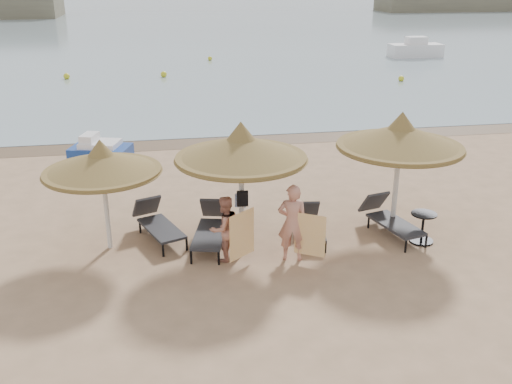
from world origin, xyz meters
TOP-DOWN VIEW (x-y plane):
  - ground at (0.00, 0.00)m, footprint 160.00×160.00m
  - sea at (0.00, 80.00)m, footprint 200.00×140.00m
  - wet_sand_strip at (0.00, 9.40)m, footprint 200.00×1.60m
  - palapa_left at (-3.09, 0.74)m, footprint 2.74×2.74m
  - palapa_center at (0.08, 0.38)m, footprint 3.11×3.11m
  - palapa_right at (4.04, 0.58)m, footprint 3.13×3.13m
  - lounger_far_left at (-1.95, 1.16)m, footprint 1.35×2.10m
  - lounger_near_left at (-0.64, 0.61)m, footprint 1.17×2.21m
  - lounger_near_right at (1.83, 0.54)m, footprint 0.80×1.78m
  - lounger_far_right at (3.86, 0.41)m, footprint 1.15×2.12m
  - side_table at (4.47, -0.23)m, footprint 0.62×0.62m
  - person_left at (-0.42, -0.33)m, footprint 0.99×0.86m
  - person_right at (1.10, -0.58)m, footprint 1.12×0.88m
  - towel_left at (-0.07, -0.68)m, footprint 0.63×0.50m
  - towel_right at (1.45, -0.83)m, footprint 0.63×0.39m
  - bag_patterned at (0.08, 0.56)m, footprint 0.27×0.18m
  - bag_dark at (0.08, 0.22)m, footprint 0.27×0.10m
  - pedal_boat at (-3.86, 7.80)m, footprint 2.27×1.71m
  - buoy_left at (-7.21, 24.61)m, footprint 0.38×0.38m
  - buoy_mid at (2.23, 30.93)m, footprint 0.32×0.32m
  - buoy_right at (12.80, 20.45)m, footprint 0.35×0.35m
  - buoy_extra at (-1.31, 24.31)m, footprint 0.38×0.38m

SIDE VIEW (x-z plane):
  - ground at x=0.00m, z-range 0.00..0.00m
  - wet_sand_strip at x=0.00m, z-range 0.00..0.01m
  - sea at x=0.00m, z-range 0.00..0.03m
  - buoy_mid at x=2.23m, z-range 0.00..0.32m
  - buoy_right at x=12.80m, z-range 0.00..0.35m
  - buoy_extra at x=-1.31m, z-range 0.00..0.38m
  - buoy_left at x=-7.21m, z-range 0.00..0.38m
  - lounger_near_right at x=1.83m, z-range -0.04..0.73m
  - pedal_boat at x=-3.86m, z-range -0.12..0.82m
  - side_table at x=4.47m, z-range -0.02..0.73m
  - lounger_far_left at x=-1.95m, z-range -0.05..0.85m
  - lounger_far_right at x=3.86m, z-range -0.05..0.86m
  - lounger_near_left at x=-0.64m, z-range -0.05..0.90m
  - towel_right at x=1.45m, z-range 0.19..1.21m
  - towel_left at x=-0.07m, z-range 0.21..1.32m
  - person_left at x=-0.42m, z-range 0.00..1.81m
  - person_right at x=1.10m, z-range 0.00..2.14m
  - bag_patterned at x=0.08m, z-range 0.91..1.24m
  - bag_dark at x=0.08m, z-range 1.08..1.45m
  - palapa_left at x=-3.09m, z-range 0.80..3.52m
  - palapa_center at x=0.08m, z-range 0.91..3.99m
  - palapa_right at x=4.04m, z-range 0.92..4.02m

